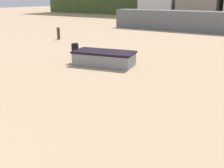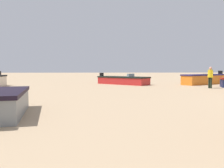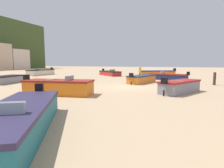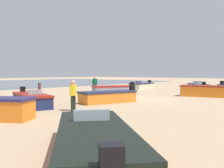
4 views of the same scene
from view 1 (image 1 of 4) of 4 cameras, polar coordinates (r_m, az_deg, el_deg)
harbor_pier at (r=31.37m, az=15.83°, el=12.83°), size 17.14×2.40×2.17m
boat_grey_6 at (r=14.80m, az=-1.76°, el=5.59°), size 3.73×2.23×1.11m
mooring_post_near_water at (r=24.62m, az=-11.38°, el=10.56°), size 0.26×0.26×1.04m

